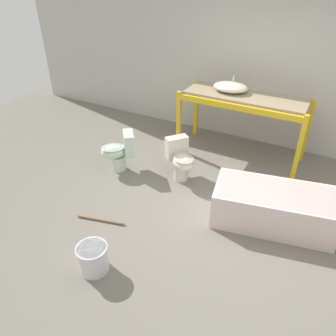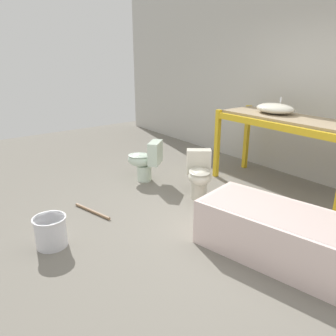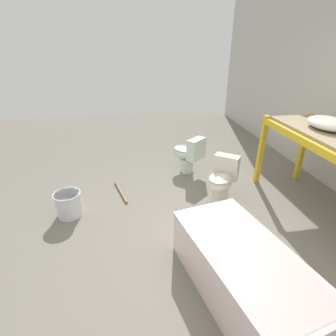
# 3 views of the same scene
# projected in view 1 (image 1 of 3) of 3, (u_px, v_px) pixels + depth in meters

# --- Properties ---
(ground_plane) EXTENTS (12.00, 12.00, 0.00)m
(ground_plane) POSITION_uv_depth(u_px,v_px,m) (219.00, 205.00, 4.61)
(ground_plane) COLOR slate
(warehouse_wall_rear) EXTENTS (10.80, 0.08, 3.20)m
(warehouse_wall_rear) POSITION_uv_depth(u_px,v_px,m) (277.00, 55.00, 5.40)
(warehouse_wall_rear) COLOR beige
(warehouse_wall_rear) RESTS_ON ground_plane
(shelving_rack) EXTENTS (2.07, 0.79, 1.10)m
(shelving_rack) POSITION_uv_depth(u_px,v_px,m) (244.00, 105.00, 5.31)
(shelving_rack) COLOR gold
(shelving_rack) RESTS_ON ground_plane
(sink_basin) EXTENTS (0.57, 0.43, 0.23)m
(sink_basin) POSITION_uv_depth(u_px,v_px,m) (230.00, 87.00, 5.33)
(sink_basin) COLOR silver
(sink_basin) RESTS_ON shelving_rack
(bathtub_main) EXTENTS (1.61, 1.00, 0.50)m
(bathtub_main) POSITION_uv_depth(u_px,v_px,m) (273.00, 205.00, 4.17)
(bathtub_main) COLOR silver
(bathtub_main) RESTS_ON ground_plane
(toilet_near) EXTENTS (0.62, 0.58, 0.65)m
(toilet_near) POSITION_uv_depth(u_px,v_px,m) (181.00, 160.00, 5.01)
(toilet_near) COLOR silver
(toilet_near) RESTS_ON ground_plane
(toilet_far) EXTENTS (0.62, 0.59, 0.65)m
(toilet_far) POSITION_uv_depth(u_px,v_px,m) (119.00, 151.00, 5.23)
(toilet_far) COLOR silver
(toilet_far) RESTS_ON ground_plane
(bucket_white) EXTENTS (0.34, 0.34, 0.33)m
(bucket_white) POSITION_uv_depth(u_px,v_px,m) (93.00, 258.00, 3.57)
(bucket_white) COLOR silver
(bucket_white) RESTS_ON ground_plane
(loose_pipe) EXTENTS (0.64, 0.20, 0.04)m
(loose_pipe) POSITION_uv_depth(u_px,v_px,m) (101.00, 220.00, 4.32)
(loose_pipe) COLOR #8C6B4C
(loose_pipe) RESTS_ON ground_plane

